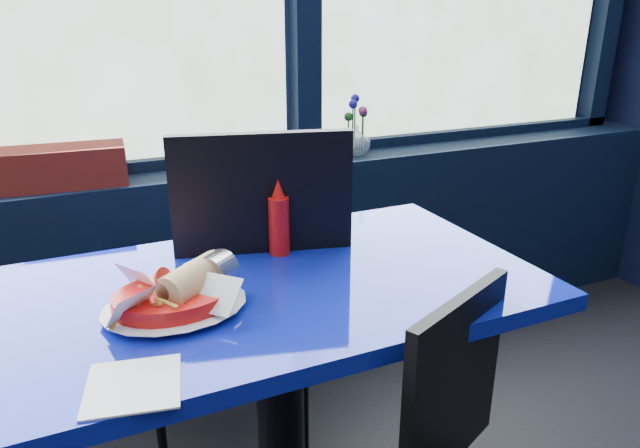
{
  "coord_description": "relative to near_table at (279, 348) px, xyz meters",
  "views": [
    {
      "loc": [
        -0.1,
        0.87,
        1.33
      ],
      "look_at": [
        0.4,
        1.98,
        0.88
      ],
      "focal_mm": 32.0,
      "sensor_mm": 36.0,
      "label": 1
    }
  ],
  "objects": [
    {
      "name": "window_sill",
      "position": [
        -0.3,
        0.87,
        -0.17
      ],
      "size": [
        5.0,
        0.26,
        0.8
      ],
      "primitive_type": "cube",
      "color": "black",
      "rests_on": "ground"
    },
    {
      "name": "near_table",
      "position": [
        0.0,
        0.0,
        0.0
      ],
      "size": [
        1.2,
        0.7,
        0.75
      ],
      "color": "black",
      "rests_on": "ground"
    },
    {
      "name": "planter_box",
      "position": [
        -0.55,
        0.86,
        0.3
      ],
      "size": [
        0.65,
        0.2,
        0.13
      ],
      "primitive_type": "cube",
      "rotation": [
        0.0,
        0.0,
        -0.07
      ],
      "color": "maroon",
      "rests_on": "window_sill"
    },
    {
      "name": "napkin",
      "position": [
        -0.36,
        -0.28,
        0.18
      ],
      "size": [
        0.18,
        0.18,
        0.0
      ],
      "primitive_type": "cube",
      "rotation": [
        0.0,
        0.0,
        -0.2
      ],
      "color": "white",
      "rests_on": "near_table"
    },
    {
      "name": "chair_near_back",
      "position": [
        -0.0,
        0.31,
        0.04
      ],
      "size": [
        0.58,
        0.58,
        1.06
      ],
      "rotation": [
        0.0,
        0.0,
        2.9
      ],
      "color": "black",
      "rests_on": "ground"
    },
    {
      "name": "soda_cup",
      "position": [
        0.23,
        0.2,
        0.25
      ],
      "size": [
        0.08,
        0.08,
        0.26
      ],
      "rotation": [
        0.0,
        0.0,
        -0.21
      ],
      "color": "navy",
      "rests_on": "near_table"
    },
    {
      "name": "ketchup_bottle",
      "position": [
        0.06,
        0.14,
        0.27
      ],
      "size": [
        0.05,
        0.05,
        0.2
      ],
      "color": "red",
      "rests_on": "near_table"
    },
    {
      "name": "flower_vase",
      "position": [
        0.65,
        0.85,
        0.3
      ],
      "size": [
        0.15,
        0.15,
        0.24
      ],
      "rotation": [
        0.0,
        0.0,
        0.34
      ],
      "color": "silver",
      "rests_on": "window_sill"
    },
    {
      "name": "food_basket",
      "position": [
        -0.24,
        -0.05,
        0.22
      ],
      "size": [
        0.3,
        0.3,
        0.1
      ],
      "rotation": [
        0.0,
        0.0,
        0.23
      ],
      "color": "red",
      "rests_on": "near_table"
    }
  ]
}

